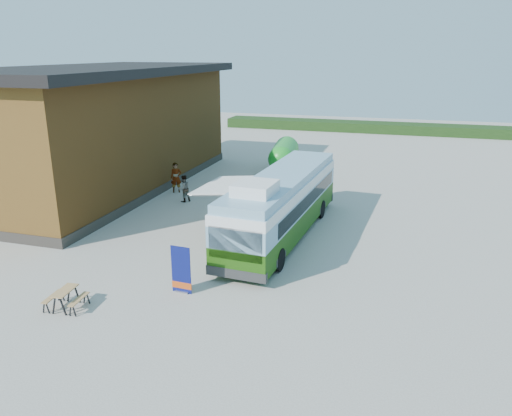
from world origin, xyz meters
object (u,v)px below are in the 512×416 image
(bus, at_px, (282,203))
(slurry_tanker, at_px, (284,154))
(banner, at_px, (181,274))
(person_a, at_px, (176,178))
(picnic_table, at_px, (65,295))
(person_b, at_px, (184,189))

(bus, bearing_deg, slurry_tanker, 107.11)
(banner, relative_size, person_a, 0.96)
(picnic_table, bearing_deg, person_b, 91.42)
(person_a, bearing_deg, banner, -93.66)
(banner, height_order, picnic_table, banner)
(bus, xyz_separation_m, banner, (-2.06, -6.63, -0.93))
(banner, relative_size, person_b, 1.15)
(slurry_tanker, bearing_deg, picnic_table, -104.07)
(slurry_tanker, bearing_deg, person_a, -132.97)
(banner, distance_m, person_b, 11.52)
(banner, bearing_deg, bus, 76.50)
(person_a, bearing_deg, picnic_table, -109.12)
(picnic_table, bearing_deg, banner, 28.91)
(banner, bearing_deg, person_a, 120.07)
(bus, xyz_separation_m, picnic_table, (-5.34, -8.84, -1.16))
(bus, distance_m, slurry_tanker, 13.18)
(bus, relative_size, person_b, 7.36)
(slurry_tanker, bearing_deg, bus, -84.68)
(picnic_table, bearing_deg, slurry_tanker, 78.81)
(banner, bearing_deg, slurry_tanker, 96.65)
(bus, distance_m, person_a, 9.87)
(banner, xyz_separation_m, picnic_table, (-3.27, -2.21, -0.22))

